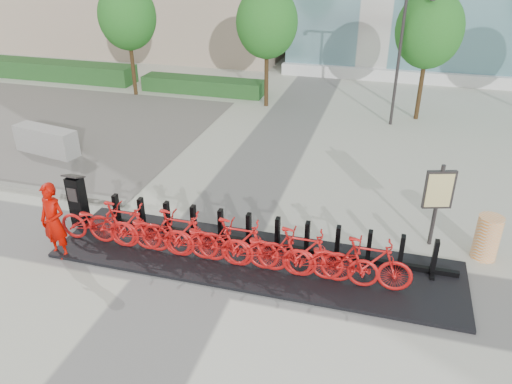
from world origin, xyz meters
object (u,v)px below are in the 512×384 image
(worker_red, at_px, (53,221))
(jersey_barrier, at_px, (46,141))
(kiosk, at_px, (78,200))
(construction_barrel, at_px, (487,238))
(map_sign, at_px, (439,193))
(bike_0, at_px, (97,223))

(worker_red, height_order, jersey_barrier, worker_red)
(kiosk, relative_size, worker_red, 0.77)
(construction_barrel, relative_size, map_sign, 0.51)
(bike_0, xyz_separation_m, worker_red, (-0.66, -0.70, 0.34))
(bike_0, xyz_separation_m, kiosk, (-0.93, 0.63, 0.17))
(map_sign, bearing_deg, construction_barrel, -29.10)
(map_sign, bearing_deg, bike_0, 178.73)
(worker_red, xyz_separation_m, construction_barrel, (9.79, 2.70, -0.40))
(worker_red, height_order, construction_barrel, worker_red)
(bike_0, distance_m, map_sign, 8.26)
(kiosk, height_order, map_sign, map_sign)
(kiosk, distance_m, construction_barrel, 10.15)
(worker_red, bearing_deg, construction_barrel, 23.36)
(kiosk, bearing_deg, construction_barrel, 10.15)
(bike_0, height_order, construction_barrel, bike_0)
(construction_barrel, height_order, map_sign, map_sign)
(worker_red, distance_m, map_sign, 9.08)
(jersey_barrier, bearing_deg, construction_barrel, -0.01)
(construction_barrel, bearing_deg, kiosk, -172.25)
(bike_0, xyz_separation_m, jersey_barrier, (-4.90, 4.66, -0.14))
(jersey_barrier, distance_m, map_sign, 13.07)
(jersey_barrier, height_order, map_sign, map_sign)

